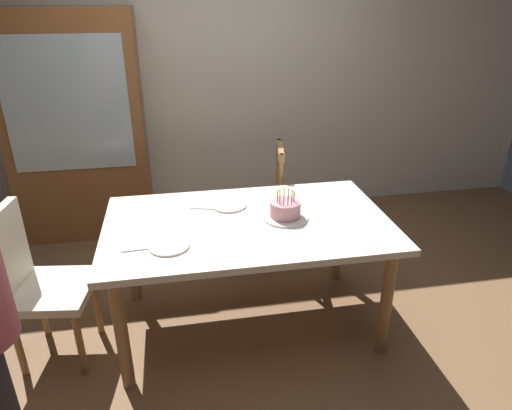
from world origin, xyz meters
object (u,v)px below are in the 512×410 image
(chair_upholstered, at_px, (33,278))
(plate_far_side, at_px, (229,205))
(birthday_cake, at_px, (285,211))
(china_cabinet, at_px, (77,129))
(plate_near_celebrant, at_px, (169,246))
(chair_spindle_back, at_px, (258,206))
(dining_table, at_px, (248,233))

(chair_upholstered, bearing_deg, plate_far_side, 13.74)
(birthday_cake, height_order, china_cabinet, china_cabinet)
(birthday_cake, xyz_separation_m, plate_near_celebrant, (-0.69, -0.23, -0.04))
(chair_spindle_back, xyz_separation_m, chair_upholstered, (-1.44, -0.87, 0.07))
(plate_near_celebrant, height_order, china_cabinet, china_cabinet)
(plate_near_celebrant, xyz_separation_m, china_cabinet, (-0.73, 1.78, 0.19))
(dining_table, height_order, chair_spindle_back, chair_spindle_back)
(plate_near_celebrant, xyz_separation_m, chair_spindle_back, (0.68, 1.04, -0.30))
(dining_table, distance_m, chair_spindle_back, 0.87)
(chair_upholstered, height_order, china_cabinet, china_cabinet)
(birthday_cake, relative_size, plate_near_celebrant, 1.27)
(dining_table, xyz_separation_m, plate_far_side, (-0.08, 0.23, 0.09))
(dining_table, distance_m, birthday_cake, 0.26)
(plate_far_side, bearing_deg, chair_spindle_back, 63.35)
(plate_near_celebrant, relative_size, chair_spindle_back, 0.23)
(birthday_cake, bearing_deg, china_cabinet, 132.41)
(dining_table, relative_size, chair_upholstered, 1.78)
(birthday_cake, distance_m, plate_near_celebrant, 0.73)
(dining_table, distance_m, chair_upholstered, 1.24)
(dining_table, distance_m, plate_near_celebrant, 0.52)
(dining_table, relative_size, china_cabinet, 0.89)
(chair_spindle_back, bearing_deg, plate_far_side, -116.65)
(plate_near_celebrant, height_order, chair_upholstered, chair_upholstered)
(chair_spindle_back, distance_m, chair_upholstered, 1.69)
(china_cabinet, bearing_deg, plate_near_celebrant, -67.74)
(birthday_cake, xyz_separation_m, plate_far_side, (-0.31, 0.23, -0.04))
(plate_far_side, bearing_deg, birthday_cake, -35.94)
(plate_near_celebrant, distance_m, plate_far_side, 0.59)
(plate_near_celebrant, xyz_separation_m, chair_upholstered, (-0.77, 0.17, -0.23))
(china_cabinet, bearing_deg, chair_spindle_back, -27.72)
(chair_upholstered, distance_m, china_cabinet, 1.67)
(plate_far_side, distance_m, china_cabinet, 1.74)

